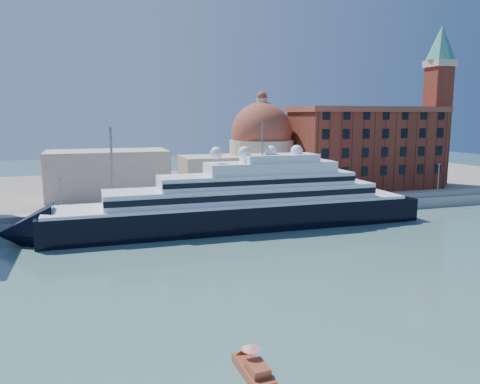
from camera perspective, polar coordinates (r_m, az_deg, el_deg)
name	(u,v)px	position (r m, az deg, el deg)	size (l,w,h in m)	color
ground	(259,263)	(73.59, 2.29, -8.65)	(400.00, 400.00, 0.00)	#355C5B
quay	(206,213)	(104.82, -4.11, -2.55)	(180.00, 10.00, 2.50)	gray
land	(175,188)	(144.42, -7.99, 0.53)	(260.00, 72.00, 2.00)	slate
quay_fence	(211,208)	(100.17, -3.51, -2.01)	(180.00, 0.10, 1.20)	slate
superyacht	(224,208)	(94.04, -1.91, -1.97)	(84.00, 11.65, 25.11)	black
water_taxi	(254,369)	(43.75, 1.70, -20.80)	(2.25, 5.96, 2.79)	maroon
warehouse	(366,147)	(140.52, 15.11, 5.31)	(43.00, 19.00, 23.25)	maroon
campanile	(438,95)	(154.73, 22.97, 10.78)	(8.40, 8.40, 47.00)	maroon
church	(208,160)	(127.72, -3.91, 3.95)	(66.00, 18.00, 25.50)	beige
lamp_posts	(149,178)	(99.50, -11.04, 1.69)	(120.80, 2.40, 18.00)	slate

